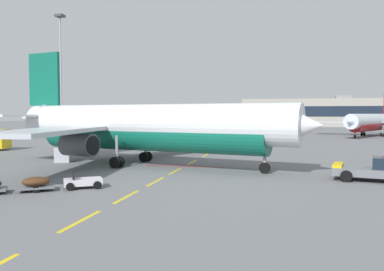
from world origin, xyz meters
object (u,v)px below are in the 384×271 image
Objects in this scene: pushback_tug at (377,170)px; airliner_mid_left at (371,122)px; fuel_service_truck at (85,136)px; uld_cargo_container at (64,155)px; baggage_train at (36,183)px; apron_light_mast_near at (61,62)px; airliner_foreground at (144,127)px.

pushback_tug is 64.62m from airliner_mid_left.
fuel_service_truck is 19.88m from uld_cargo_container.
apron_light_mast_near is at bearing 120.33° from baggage_train.
airliner_foreground reaches higher than pushback_tug.
uld_cargo_container is (-7.04, 14.77, 0.28)m from baggage_train.
pushback_tug is (20.95, -4.44, -3.05)m from airliner_foreground.
apron_light_mast_near is at bearing 129.25° from fuel_service_truck.
uld_cargo_container is (7.56, -18.36, -0.85)m from fuel_service_truck.
pushback_tug is 72.14m from apron_light_mast_near.
uld_cargo_container is at bearing -126.22° from airliner_mid_left.
baggage_train is at bearing -157.72° from pushback_tug.
apron_light_mast_near reaches higher than fuel_service_truck.
fuel_service_truck is 0.28× the size of apron_light_mast_near.
airliner_foreground is at bearing -49.46° from apron_light_mast_near.
airliner_mid_left is 1.04× the size of apron_light_mast_near.
baggage_train is at bearing -64.53° from uld_cargo_container.
airliner_mid_left reaches higher than pushback_tug.
fuel_service_truck is at bearing -141.54° from airliner_mid_left.
airliner_foreground is at bearing -119.32° from airliner_mid_left.
airliner_mid_left is 3.76× the size of fuel_service_truck.
fuel_service_truck is at bearing 148.28° from pushback_tug.
airliner_mid_left is at bearing 38.46° from fuel_service_truck.
fuel_service_truck is (-38.06, 23.52, 0.74)m from pushback_tug.
uld_cargo_container is (-9.54, 0.72, -3.15)m from airliner_foreground.
apron_light_mast_near is at bearing 122.05° from uld_cargo_container.
airliner_mid_left reaches higher than baggage_train.
fuel_service_truck reaches higher than uld_cargo_container.
airliner_mid_left is 3.48× the size of baggage_train.
airliner_mid_left is 81.30m from baggage_train.
apron_light_mast_near is at bearing 130.54° from airliner_foreground.
fuel_service_truck is 0.92× the size of baggage_train.
fuel_service_truck is 30.47m from apron_light_mast_near.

